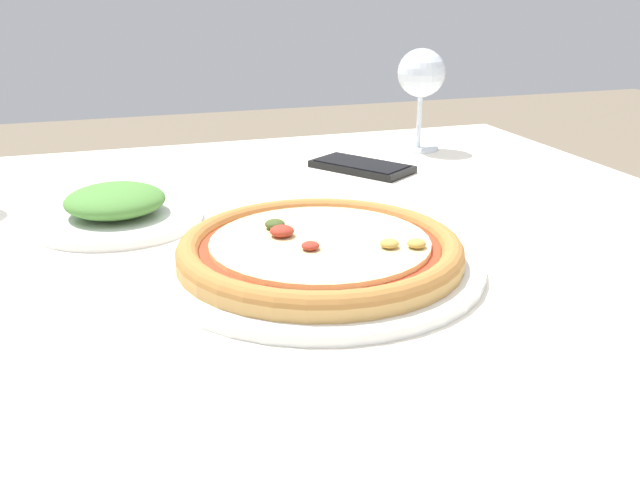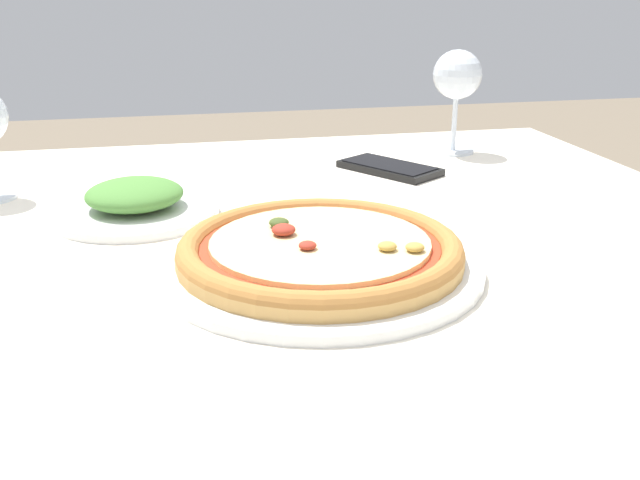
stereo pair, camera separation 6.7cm
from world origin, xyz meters
The scene contains 5 objects.
dining_table centered at (0.00, 0.00, 0.66)m, with size 1.27×1.00×0.75m.
pizza_plate centered at (0.11, -0.09, 0.77)m, with size 0.31×0.31×0.04m.
wine_glass_far_left centered at (0.42, 0.34, 0.87)m, with size 0.08×0.08×0.16m.
cell_phone centered at (0.28, 0.25, 0.76)m, with size 0.14×0.16×0.01m.
side_plate centered at (-0.07, 0.12, 0.77)m, with size 0.19×0.19×0.04m.
Camera 2 is at (-0.02, -0.70, 1.01)m, focal length 40.00 mm.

